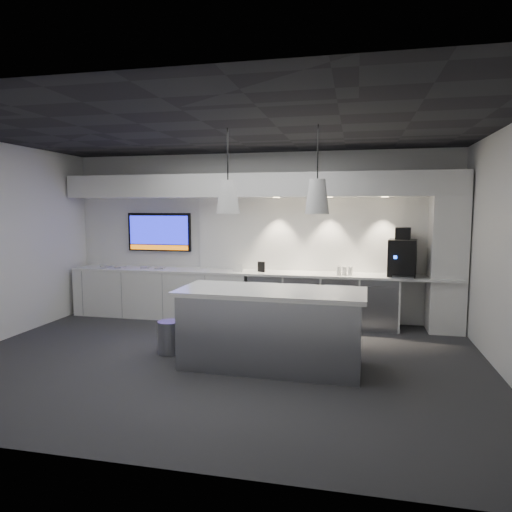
% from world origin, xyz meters
% --- Properties ---
extents(floor, '(7.00, 7.00, 0.00)m').
position_xyz_m(floor, '(0.00, 0.00, 0.00)').
color(floor, '#2C2C2F').
rests_on(floor, ground).
extents(ceiling, '(7.00, 7.00, 0.00)m').
position_xyz_m(ceiling, '(0.00, 0.00, 3.00)').
color(ceiling, black).
rests_on(ceiling, wall_back).
extents(wall_back, '(7.00, 0.00, 7.00)m').
position_xyz_m(wall_back, '(0.00, 2.50, 1.50)').
color(wall_back, white).
rests_on(wall_back, floor).
extents(wall_front, '(7.00, 0.00, 7.00)m').
position_xyz_m(wall_front, '(0.00, -2.50, 1.50)').
color(wall_front, white).
rests_on(wall_front, floor).
extents(back_counter, '(6.80, 0.65, 0.04)m').
position_xyz_m(back_counter, '(0.00, 2.17, 0.88)').
color(back_counter, white).
rests_on(back_counter, left_base_cabinets).
extents(left_base_cabinets, '(3.30, 0.63, 0.86)m').
position_xyz_m(left_base_cabinets, '(-1.75, 2.17, 0.43)').
color(left_base_cabinets, white).
rests_on(left_base_cabinets, floor).
extents(fridge_unit_a, '(0.60, 0.61, 0.85)m').
position_xyz_m(fridge_unit_a, '(0.25, 2.17, 0.42)').
color(fridge_unit_a, gray).
rests_on(fridge_unit_a, floor).
extents(fridge_unit_b, '(0.60, 0.61, 0.85)m').
position_xyz_m(fridge_unit_b, '(0.88, 2.17, 0.42)').
color(fridge_unit_b, gray).
rests_on(fridge_unit_b, floor).
extents(fridge_unit_c, '(0.60, 0.61, 0.85)m').
position_xyz_m(fridge_unit_c, '(1.51, 2.17, 0.42)').
color(fridge_unit_c, gray).
rests_on(fridge_unit_c, floor).
extents(fridge_unit_d, '(0.60, 0.61, 0.85)m').
position_xyz_m(fridge_unit_d, '(2.14, 2.17, 0.42)').
color(fridge_unit_d, gray).
rests_on(fridge_unit_d, floor).
extents(backsplash, '(4.60, 0.03, 1.30)m').
position_xyz_m(backsplash, '(1.20, 2.48, 1.55)').
color(backsplash, white).
rests_on(backsplash, wall_back).
extents(soffit, '(6.90, 0.60, 0.40)m').
position_xyz_m(soffit, '(0.00, 2.20, 2.40)').
color(soffit, white).
rests_on(soffit, wall_back).
extents(column, '(0.55, 0.55, 2.60)m').
position_xyz_m(column, '(3.20, 2.20, 1.30)').
color(column, white).
rests_on(column, floor).
extents(wall_tv, '(1.25, 0.07, 0.72)m').
position_xyz_m(wall_tv, '(-1.90, 2.45, 1.56)').
color(wall_tv, black).
rests_on(wall_tv, wall_back).
extents(island, '(2.37, 1.06, 0.99)m').
position_xyz_m(island, '(0.73, -0.05, 0.50)').
color(island, gray).
rests_on(island, floor).
extents(bin, '(0.40, 0.40, 0.45)m').
position_xyz_m(bin, '(-0.75, 0.17, 0.23)').
color(bin, gray).
rests_on(bin, floor).
extents(coffee_machine, '(0.50, 0.66, 0.80)m').
position_xyz_m(coffee_machine, '(2.51, 2.20, 1.23)').
color(coffee_machine, black).
rests_on(coffee_machine, back_counter).
extents(sign_black, '(0.14, 0.06, 0.18)m').
position_xyz_m(sign_black, '(0.14, 2.15, 0.99)').
color(sign_black, black).
rests_on(sign_black, back_counter).
extents(sign_white, '(0.18, 0.02, 0.14)m').
position_xyz_m(sign_white, '(-0.27, 2.07, 0.97)').
color(sign_white, white).
rests_on(sign_white, back_counter).
extents(cup_cluster, '(0.26, 0.17, 0.14)m').
position_xyz_m(cup_cluster, '(1.58, 2.10, 0.97)').
color(cup_cluster, white).
rests_on(cup_cluster, back_counter).
extents(tray_a, '(0.20, 0.20, 0.02)m').
position_xyz_m(tray_a, '(-2.85, 2.13, 0.91)').
color(tray_a, '#A0A0A0').
rests_on(tray_a, back_counter).
extents(tray_b, '(0.17, 0.17, 0.02)m').
position_xyz_m(tray_b, '(-2.56, 2.12, 0.91)').
color(tray_b, '#A0A0A0').
rests_on(tray_b, back_counter).
extents(tray_c, '(0.19, 0.19, 0.02)m').
position_xyz_m(tray_c, '(-2.07, 2.17, 0.91)').
color(tray_c, '#A0A0A0').
rests_on(tray_c, back_counter).
extents(tray_d, '(0.18, 0.18, 0.02)m').
position_xyz_m(tray_d, '(-1.77, 2.16, 0.91)').
color(tray_d, '#A0A0A0').
rests_on(tray_d, back_counter).
extents(pendant_left, '(0.29, 0.29, 1.12)m').
position_xyz_m(pendant_left, '(0.17, -0.05, 2.15)').
color(pendant_left, white).
rests_on(pendant_left, ceiling).
extents(pendant_right, '(0.29, 0.29, 1.12)m').
position_xyz_m(pendant_right, '(1.29, -0.05, 2.15)').
color(pendant_right, white).
rests_on(pendant_right, ceiling).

